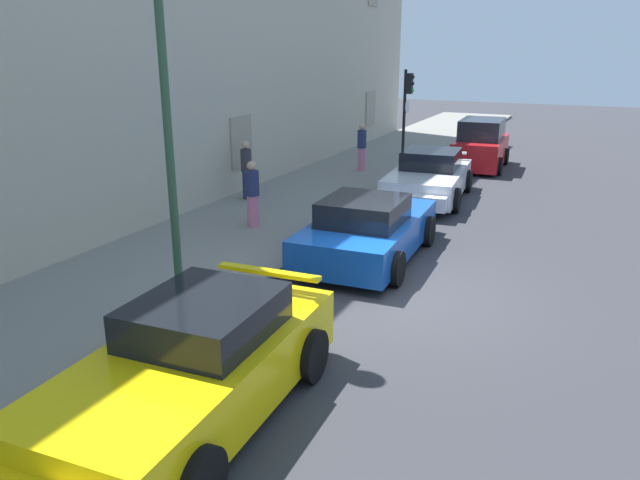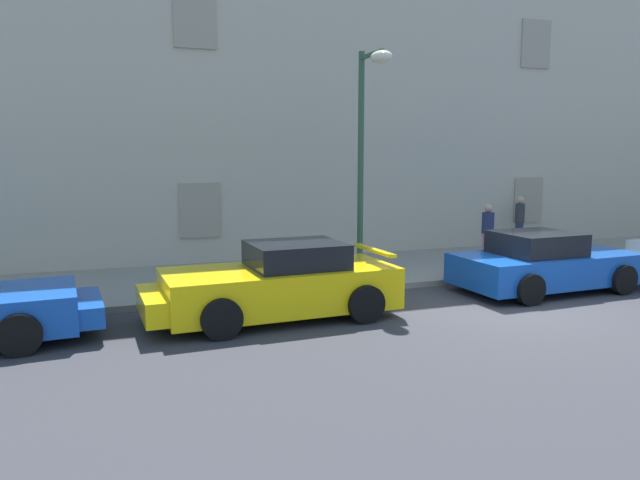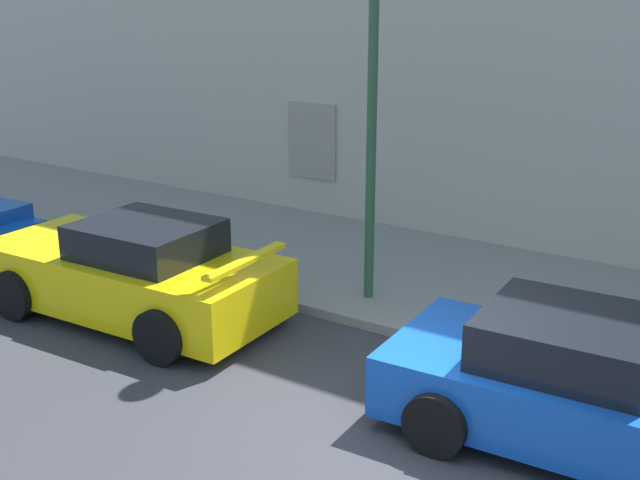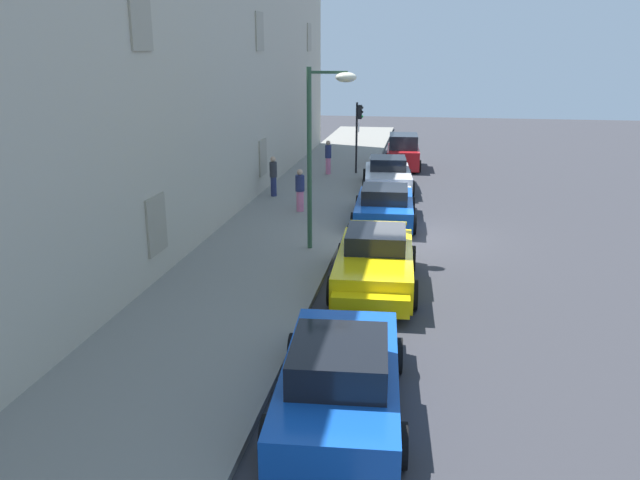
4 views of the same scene
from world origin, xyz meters
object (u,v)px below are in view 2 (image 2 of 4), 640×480
(sportscar_yellow_flank, at_px, (272,285))
(pedestrian_admiring, at_px, (488,232))
(sportscar_white_middle, at_px, (551,264))
(pedestrian_strolling, at_px, (520,221))
(street_lamp, at_px, (369,122))

(sportscar_yellow_flank, xyz_separation_m, pedestrian_admiring, (7.22, 3.38, 0.31))
(sportscar_white_middle, height_order, pedestrian_strolling, pedestrian_strolling)
(sportscar_yellow_flank, height_order, street_lamp, street_lamp)
(sportscar_white_middle, relative_size, street_lamp, 0.88)
(sportscar_white_middle, bearing_deg, pedestrian_strolling, 59.37)
(street_lamp, relative_size, pedestrian_strolling, 3.24)
(sportscar_white_middle, xyz_separation_m, pedestrian_admiring, (0.50, 3.18, 0.35))
(sportscar_yellow_flank, relative_size, pedestrian_strolling, 2.96)
(street_lamp, bearing_deg, sportscar_yellow_flank, -147.67)
(sportscar_yellow_flank, xyz_separation_m, sportscar_white_middle, (6.72, 0.20, -0.04))
(sportscar_white_middle, height_order, street_lamp, street_lamp)
(street_lamp, relative_size, pedestrian_admiring, 3.36)
(sportscar_white_middle, distance_m, street_lamp, 5.34)
(pedestrian_admiring, distance_m, pedestrian_strolling, 2.80)
(sportscar_yellow_flank, bearing_deg, street_lamp, 32.33)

